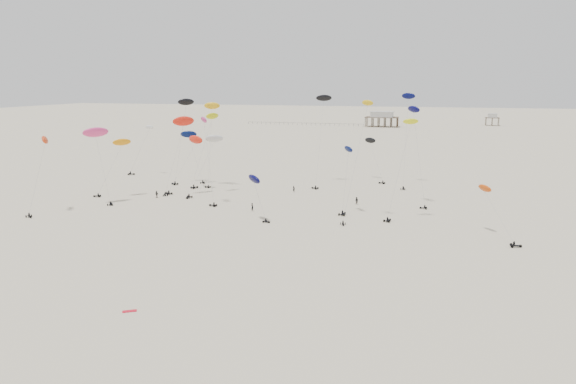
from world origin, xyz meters
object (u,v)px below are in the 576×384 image
(rig_4, at_px, (191,143))
(rig_9, at_px, (211,118))
(pavilion_main, at_px, (382,120))
(pavilion_small, at_px, (492,120))
(spectator_0, at_px, (252,211))
(rig_0, at_px, (204,144))

(rig_4, distance_m, rig_9, 12.20)
(pavilion_main, xyz_separation_m, rig_4, (-30.96, -220.36, 7.31))
(pavilion_small, distance_m, spectator_0, 290.58)
(pavilion_main, bearing_deg, spectator_0, -90.31)
(pavilion_small, xyz_separation_m, rig_9, (-92.45, -254.93, 15.49))
(rig_9, xyz_separation_m, spectator_0, (21.08, -26.73, -18.98))
(pavilion_small, bearing_deg, rig_0, -108.63)
(pavilion_main, xyz_separation_m, rig_9, (-22.45, -224.93, 14.76))
(rig_4, relative_size, rig_9, 0.64)
(rig_9, bearing_deg, rig_0, -158.53)
(rig_4, distance_m, spectator_0, 44.59)
(rig_0, distance_m, rig_4, 19.48)
(pavilion_small, relative_size, rig_4, 0.60)
(pavilion_main, xyz_separation_m, spectator_0, (-1.36, -251.66, -4.22))
(rig_0, bearing_deg, pavilion_small, -105.60)
(rig_9, bearing_deg, spectator_0, -133.69)
(pavilion_main, height_order, pavilion_small, pavilion_main)
(pavilion_main, xyz_separation_m, pavilion_small, (70.00, 30.00, -0.74))
(pavilion_small, xyz_separation_m, rig_0, (-89.76, -266.20, 9.80))
(rig_4, height_order, rig_9, rig_9)
(pavilion_main, distance_m, rig_0, 237.20)
(rig_0, xyz_separation_m, spectator_0, (18.39, -15.45, -13.29))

